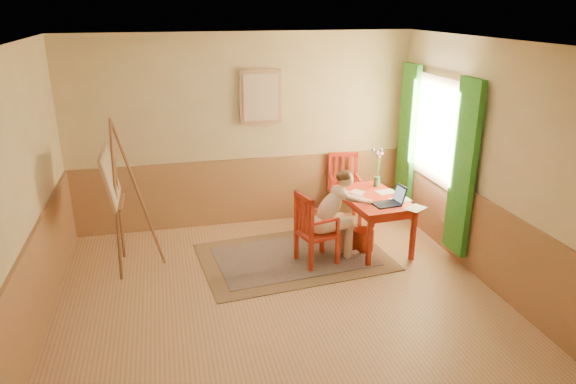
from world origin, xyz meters
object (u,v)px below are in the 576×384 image
object	(u,v)px
chair_back	(344,188)
chair_left	(314,229)
figure	(334,212)
laptop	(391,201)
easel	(114,182)
table	(373,203)

from	to	relation	value
chair_back	chair_left	bearing A→B (deg)	-123.61
figure	laptop	bearing A→B (deg)	-4.35
chair_left	easel	bearing A→B (deg)	169.11
chair_back	figure	bearing A→B (deg)	-114.85
laptop	chair_back	bearing A→B (deg)	97.55
chair_back	figure	size ratio (longest dim) A/B	0.86
chair_back	laptop	bearing A→B (deg)	-82.45
table	easel	size ratio (longest dim) A/B	0.65
chair_left	chair_back	xyz separation A→B (m)	(0.86, 1.29, 0.04)
table	laptop	world-z (taller)	laptop
chair_back	easel	size ratio (longest dim) A/B	0.53
chair_back	figure	distance (m)	1.36
easel	figure	bearing A→B (deg)	-8.55
table	easel	bearing A→B (deg)	177.75
table	chair_back	world-z (taller)	chair_back
figure	chair_left	bearing A→B (deg)	-168.84
figure	laptop	distance (m)	0.75
chair_left	laptop	distance (m)	1.07
table	chair_left	world-z (taller)	chair_left
chair_left	easel	xyz separation A→B (m)	(-2.37, 0.46, 0.66)
chair_left	chair_back	bearing A→B (deg)	56.39
figure	table	bearing A→B (deg)	23.10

